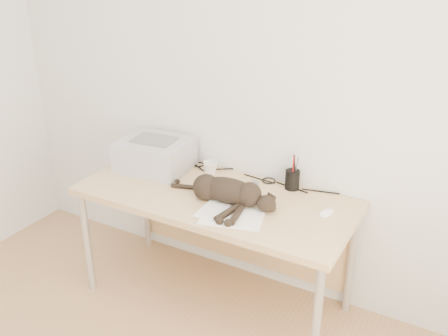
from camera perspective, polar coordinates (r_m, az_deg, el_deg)
The scene contains 11 objects.
wall_back at distance 2.96m, azimuth 2.37°, elevation 9.46°, with size 3.50×3.50×0.00m, color silver.
desk at distance 2.99m, azimuth -0.25°, elevation -4.67°, with size 1.60×0.70×0.74m.
printer at distance 3.18m, azimuth -7.88°, elevation 1.56°, with size 0.46×0.41×0.20m.
papers at distance 2.65m, azimuth 0.76°, elevation -5.41°, with size 0.38×0.31×0.01m.
cat at distance 2.75m, azimuth 0.15°, elevation -2.71°, with size 0.67×0.31×0.15m.
mug at distance 3.09m, azimuth -1.55°, elevation -0.03°, with size 0.09×0.09×0.09m, color white.
pen_cup at distance 2.93m, azimuth 7.82°, elevation -1.28°, with size 0.08×0.08×0.22m.
remote_grey at distance 2.93m, azimuth 3.45°, elevation -2.20°, with size 0.04×0.16×0.02m, color slate.
remote_black at distance 2.75m, azimuth 2.13°, elevation -4.13°, with size 0.05×0.16×0.02m, color black.
mouse at distance 2.71m, azimuth 11.63°, elevation -4.83°, with size 0.06×0.11×0.03m, color white.
cable_tangle at distance 3.10m, azimuth 1.78°, elevation -0.68°, with size 1.36×0.09×0.01m, color black, non-canonical shape.
Camera 1 is at (1.29, -0.80, 2.05)m, focal length 40.00 mm.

